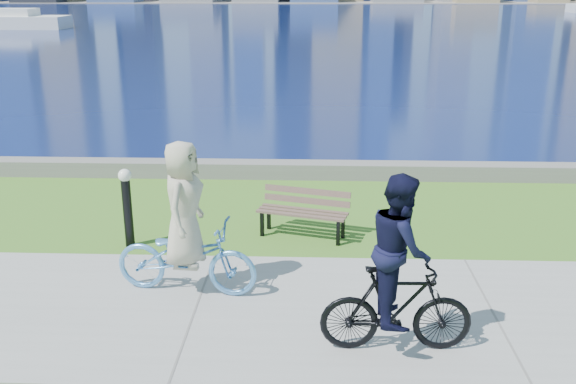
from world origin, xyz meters
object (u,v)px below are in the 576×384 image
park_bench (304,209)px  cyclist_man (398,279)px  bollard_lamp (127,203)px  cyclist_woman (185,238)px

park_bench → cyclist_man: cyclist_man is taller
cyclist_man → bollard_lamp: bearing=51.4°
park_bench → cyclist_woman: cyclist_woman is taller
bollard_lamp → cyclist_man: 5.07m
bollard_lamp → cyclist_woman: size_ratio=0.61×
park_bench → cyclist_woman: 2.78m
park_bench → cyclist_woman: size_ratio=0.74×
cyclist_man → cyclist_woman: bearing=61.3°
park_bench → bollard_lamp: bearing=-152.6°
park_bench → bollard_lamp: size_ratio=1.22×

